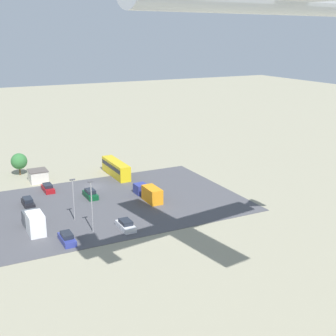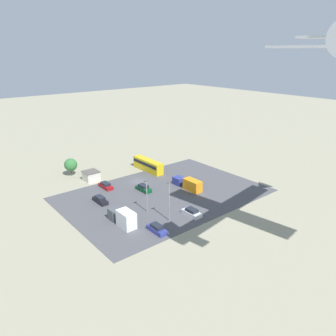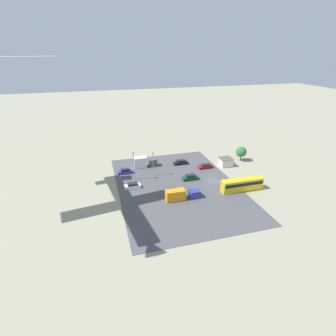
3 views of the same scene
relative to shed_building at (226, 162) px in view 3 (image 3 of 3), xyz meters
The scene contains 14 objects.
ground_plane 13.02m from the shed_building, 137.25° to the left, with size 400.00×400.00×0.00m, color gray.
parking_lot_surface 22.05m from the shed_building, 115.61° to the left, with size 47.93×33.01×0.08m.
shed_building is the anchor object (origin of this frame).
bus 16.93m from the shed_building, 167.66° to the left, with size 2.48×11.71×3.33m.
parked_car_0 33.06m from the shed_building, 102.56° to the left, with size 1.96×4.64×1.53m.
parked_car_1 33.09m from the shed_building, 85.18° to the left, with size 1.81×4.59×1.59m.
parked_car_2 7.34m from the shed_building, 92.67° to the left, with size 1.84×4.80×1.47m.
parked_car_3 14.98m from the shed_building, 70.75° to the left, with size 1.76×4.78×1.55m.
parked_car_4 16.47m from the shed_building, 114.41° to the left, with size 1.88×4.65×1.65m.
parked_truck_0 26.84m from the shed_building, 128.00° to the left, with size 2.31×9.10×2.80m.
parked_truck_1 27.13m from the shed_building, 76.53° to the left, with size 2.47×7.49×3.46m.
tree_near_shed 7.73m from the shed_building, 69.98° to the right, with size 3.62×3.62×5.01m.
light_pole_lot_centre 24.97m from the shed_building, 91.82° to the left, with size 0.90×0.28×7.37m.
light_pole_lot_edge 31.09m from the shed_building, 93.80° to the left, with size 0.90×0.28×8.57m.
Camera 3 is at (-62.27, 31.42, 35.34)m, focal length 28.00 mm.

